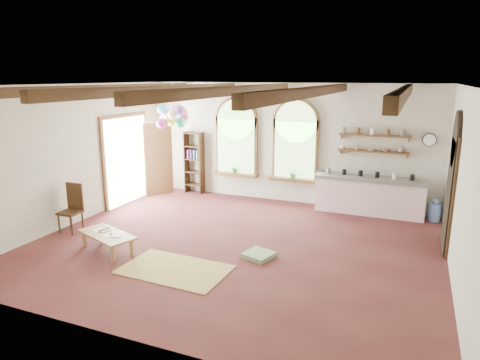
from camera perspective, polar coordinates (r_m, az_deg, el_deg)
The scene contains 27 objects.
floor at distance 8.85m, azimuth -0.76°, elevation -8.65°, with size 8.00×8.00×0.00m, color #592724.
ceiling_beams at distance 8.20m, azimuth -0.83°, elevation 11.83°, with size 6.20×6.80×0.18m, color #3B2913, non-canonical shape.
window_left at distance 12.02m, azimuth -0.50°, elevation 5.38°, with size 1.30×0.28×2.20m.
window_right at distance 11.47m, azimuth 7.38°, elevation 4.87°, with size 1.30×0.28×2.20m.
left_doorway at distance 11.98m, azimuth -14.92°, elevation 2.55°, with size 0.10×1.90×2.50m, color brown.
right_doorway at distance 9.33m, azimuth 26.12°, elevation -1.79°, with size 0.10×1.30×2.40m, color black.
kitchen_counter at distance 11.15m, azimuth 16.86°, elevation -1.95°, with size 2.68×0.62×0.94m.
wall_shelf_lower at distance 11.10m, azimuth 17.33°, elevation 3.64°, with size 1.70×0.24×0.04m, color brown.
wall_shelf_upper at distance 11.04m, azimuth 17.48°, elevation 5.68°, with size 1.70×0.24×0.04m, color brown.
wall_clock at distance 11.08m, azimuth 23.95°, elevation 4.91°, with size 0.32×0.32×0.04m, color black.
bookshelf at distance 12.61m, azimuth -6.13°, elevation 2.32°, with size 0.53×0.32×1.80m.
coffee_table at distance 8.86m, azimuth -17.34°, elevation -7.08°, with size 1.39×0.99×0.36m.
side_chair at distance 10.20m, azimuth -21.56°, elevation -4.74°, with size 0.44×0.44×1.07m.
floor_mat at distance 7.88m, azimuth -8.68°, elevation -11.70°, with size 1.88×1.16×0.02m, color tan.
floor_cushion at distance 8.29m, azimuth 2.49°, elevation -9.95°, with size 0.51×0.51×0.09m, color gray.
water_jug_a at distance 11.16m, azimuth 21.26°, elevation -3.35°, with size 0.33×0.33×0.64m.
water_jug_b at distance 11.19m, azimuth 24.54°, elevation -3.83°, with size 0.28×0.28×0.55m.
balloon_cluster at distance 11.54m, azimuth -8.91°, elevation 8.40°, with size 0.93×0.97×1.16m.
table_book at distance 9.02m, azimuth -17.77°, elevation -6.38°, with size 0.15×0.22×0.02m, color olive.
tablet at distance 8.69m, azimuth -16.09°, elevation -7.06°, with size 0.19×0.28×0.01m, color black.
potted_plant_left at distance 12.06m, azimuth -0.68°, elevation 1.64°, with size 0.27×0.23×0.30m, color #598C4C.
potted_plant_right at distance 11.51m, azimuth 7.12°, elevation 0.95°, with size 0.27×0.23×0.30m, color #598C4C.
shelf_cup_a at distance 11.17m, azimuth 13.53°, elevation 4.31°, with size 0.12×0.10×0.10m, color white.
shelf_cup_b at distance 11.13m, azimuth 15.31°, elevation 4.15°, with size 0.10×0.10×0.09m, color beige.
shelf_bowl_a at distance 11.09m, azimuth 17.09°, elevation 3.90°, with size 0.22×0.22×0.05m, color beige.
shelf_bowl_b at distance 11.07m, azimuth 18.90°, elevation 3.77°, with size 0.20×0.20×0.06m, color #8C664C.
shelf_vase at distance 11.04m, azimuth 20.73°, elevation 3.94°, with size 0.18×0.18×0.19m, color slate.
Camera 1 is at (3.23, -7.53, 3.36)m, focal length 32.00 mm.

